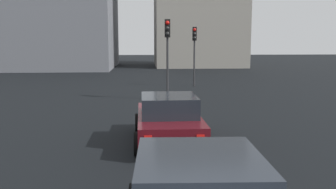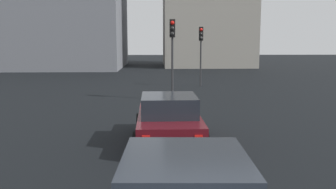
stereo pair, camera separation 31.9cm
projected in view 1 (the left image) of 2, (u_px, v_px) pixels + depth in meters
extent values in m
cube|color=#510F16|center=(168.00, 124.00, 11.17)|extent=(4.07, 1.84, 0.62)
cube|color=#1E232B|center=(169.00, 105.00, 10.88)|extent=(1.84, 1.61, 0.58)
cylinder|color=black|center=(192.00, 122.00, 12.51)|extent=(0.64, 0.22, 0.64)
cylinder|color=black|center=(139.00, 123.00, 12.38)|extent=(0.64, 0.22, 0.64)
cylinder|color=black|center=(205.00, 142.00, 10.03)|extent=(0.64, 0.22, 0.64)
cylinder|color=black|center=(138.00, 144.00, 9.89)|extent=(0.64, 0.22, 0.64)
cube|color=red|center=(201.00, 137.00, 9.18)|extent=(0.03, 0.20, 0.11)
cube|color=red|center=(148.00, 138.00, 9.08)|extent=(0.03, 0.20, 0.11)
cube|color=#1E232B|center=(199.00, 180.00, 4.75)|extent=(1.89, 1.67, 0.65)
cylinder|color=#2D2D30|center=(167.00, 69.00, 18.89)|extent=(0.11, 0.11, 3.22)
cube|color=black|center=(167.00, 28.00, 18.54)|extent=(0.22, 0.29, 0.90)
sphere|color=red|center=(167.00, 23.00, 18.39)|extent=(0.20, 0.20, 0.20)
sphere|color=black|center=(167.00, 28.00, 18.43)|extent=(0.20, 0.20, 0.20)
sphere|color=black|center=(167.00, 34.00, 18.47)|extent=(0.20, 0.20, 0.20)
cylinder|color=#2D2D30|center=(194.00, 64.00, 24.80)|extent=(0.11, 0.11, 3.06)
cube|color=black|center=(195.00, 34.00, 24.46)|extent=(0.22, 0.30, 0.90)
sphere|color=red|center=(195.00, 30.00, 24.31)|extent=(0.20, 0.20, 0.20)
sphere|color=black|center=(195.00, 34.00, 24.35)|extent=(0.20, 0.20, 0.20)
sphere|color=black|center=(195.00, 38.00, 24.39)|extent=(0.20, 0.20, 0.20)
cube|color=gray|center=(198.00, 5.00, 44.91)|extent=(10.03, 10.44, 14.74)
cube|color=slate|center=(61.00, 10.00, 42.32)|extent=(14.89, 11.87, 13.10)
cube|color=slate|center=(16.00, 2.00, 44.70)|extent=(14.84, 10.66, 15.44)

